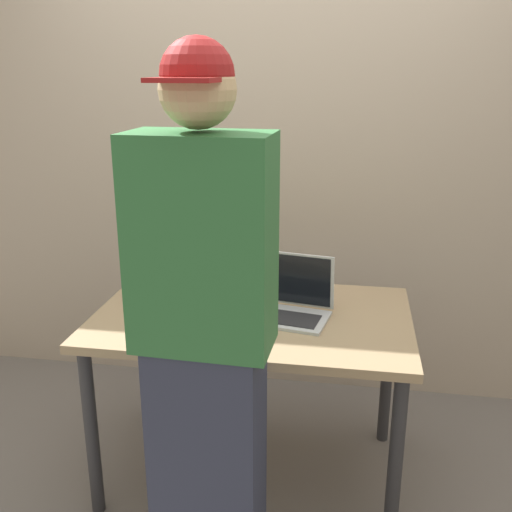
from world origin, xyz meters
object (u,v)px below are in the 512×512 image
at_px(beer_bottle_dark, 147,263).
at_px(coffee_mug, 161,293).
at_px(laptop, 287,301).
at_px(person_figure, 205,343).
at_px(beer_bottle_brown, 182,272).
at_px(beer_bottle_amber, 163,266).

relative_size(beer_bottle_dark, coffee_mug, 2.30).
bearing_deg(coffee_mug, laptop, -2.30).
xyz_separation_m(laptop, coffee_mug, (-0.55, 0.02, -0.01)).
bearing_deg(person_figure, coffee_mug, 119.01).
distance_m(laptop, beer_bottle_dark, 0.71).
height_order(laptop, beer_bottle_brown, beer_bottle_brown).
height_order(beer_bottle_dark, beer_bottle_brown, beer_bottle_brown).
height_order(beer_bottle_brown, person_figure, person_figure).
xyz_separation_m(beer_bottle_dark, beer_bottle_brown, (0.20, -0.11, 0.00)).
distance_m(laptop, beer_bottle_amber, 0.60).
xyz_separation_m(beer_bottle_dark, coffee_mug, (0.13, -0.21, -0.06)).
relative_size(beer_bottle_dark, beer_bottle_amber, 0.90).
relative_size(laptop, coffee_mug, 3.11).
distance_m(beer_bottle_brown, coffee_mug, 0.13).
bearing_deg(person_figure, laptop, 74.03).
height_order(laptop, person_figure, person_figure).
bearing_deg(laptop, beer_bottle_brown, 166.41).
xyz_separation_m(beer_bottle_dark, person_figure, (0.49, -0.86, 0.05)).
distance_m(beer_bottle_dark, coffee_mug, 0.25).
bearing_deg(coffee_mug, beer_bottle_amber, 103.52).
xyz_separation_m(beer_bottle_dark, beer_bottle_amber, (0.10, -0.07, 0.01)).
xyz_separation_m(beer_bottle_brown, coffee_mug, (-0.07, -0.09, -0.06)).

